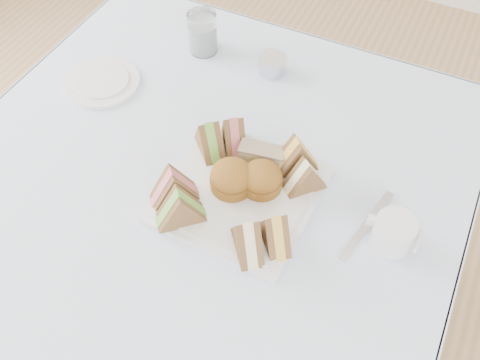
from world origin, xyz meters
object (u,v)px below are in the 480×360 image
at_px(serving_plate, 240,194).
at_px(water_glass, 203,33).
at_px(table, 210,265).
at_px(creamer_jug, 393,233).

distance_m(serving_plate, water_glass, 0.45).
relative_size(table, serving_plate, 3.20).
distance_m(table, creamer_jug, 0.56).
distance_m(water_glass, creamer_jug, 0.65).
bearing_deg(water_glass, creamer_jug, -30.88).
bearing_deg(serving_plate, creamer_jug, 6.13).
xyz_separation_m(table, water_glass, (-0.18, 0.34, 0.43)).
xyz_separation_m(table, serving_plate, (0.09, -0.02, 0.38)).
relative_size(table, water_glass, 8.91).
relative_size(water_glass, creamer_jug, 1.38).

